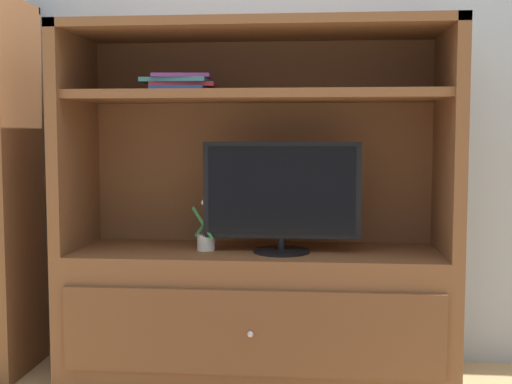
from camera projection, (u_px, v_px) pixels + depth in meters
The scene contains 5 objects.
painted_rear_wall at pixel (264, 57), 3.16m from camera, with size 6.00×0.10×2.80m, color #9EA8B2.
media_console at pixel (257, 269), 2.90m from camera, with size 1.62×0.56×1.49m.
tv_monitor at pixel (282, 196), 2.80m from camera, with size 0.65×0.23×0.46m.
potted_plant at pixel (206, 240), 2.87m from camera, with size 0.11×0.10×0.25m.
magazine_stack at pixel (182, 84), 2.85m from camera, with size 0.30×0.29×0.07m.
Camera 1 is at (0.26, -2.44, 1.05)m, focal length 47.91 mm.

